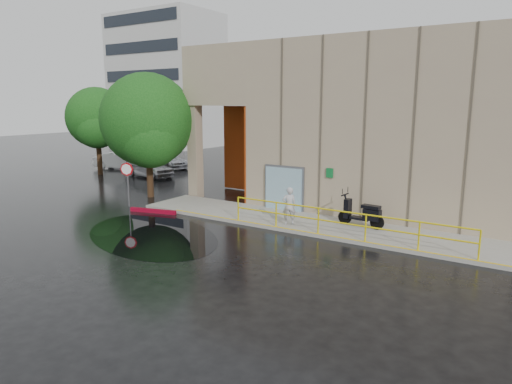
# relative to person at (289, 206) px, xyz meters

# --- Properties ---
(ground) EXTENTS (120.00, 120.00, 0.00)m
(ground) POSITION_rel_person_xyz_m (-1.71, -3.68, -0.94)
(ground) COLOR black
(ground) RESTS_ON ground
(sidewalk) EXTENTS (20.00, 3.00, 0.15)m
(sidewalk) POSITION_rel_person_xyz_m (2.29, 0.82, -0.87)
(sidewalk) COLOR gray
(sidewalk) RESTS_ON ground
(building) EXTENTS (20.00, 10.17, 8.00)m
(building) POSITION_rel_person_xyz_m (3.38, 7.30, 3.26)
(building) COLOR gray
(building) RESTS_ON ground
(guardrail) EXTENTS (9.56, 0.06, 1.03)m
(guardrail) POSITION_rel_person_xyz_m (2.54, -0.53, -0.27)
(guardrail) COLOR yellow
(guardrail) RESTS_ON sidewalk
(distant_building) EXTENTS (12.00, 8.08, 15.00)m
(distant_building) POSITION_rel_person_xyz_m (-29.71, 24.29, 6.56)
(distant_building) COLOR beige
(distant_building) RESTS_ON ground
(person) EXTENTS (0.69, 0.65, 1.59)m
(person) POSITION_rel_person_xyz_m (0.00, 0.00, 0.00)
(person) COLOR #B1B1B6
(person) RESTS_ON sidewalk
(scooter) EXTENTS (2.01, 0.79, 1.53)m
(scooter) POSITION_rel_person_xyz_m (2.67, 1.29, 0.09)
(scooter) COLOR black
(scooter) RESTS_ON sidewalk
(stop_sign) EXTENTS (0.62, 0.33, 2.24)m
(stop_sign) POSITION_rel_person_xyz_m (-8.70, -0.90, 0.71)
(stop_sign) COLOR slate
(stop_sign) RESTS_ON ground
(red_curb) EXTENTS (2.37, 0.76, 0.18)m
(red_curb) POSITION_rel_person_xyz_m (-6.71, -1.18, -0.85)
(red_curb) COLOR maroon
(red_curb) RESTS_ON ground
(puddle) EXTENTS (8.40, 6.93, 0.01)m
(puddle) POSITION_rel_person_xyz_m (-4.12, -3.83, -0.94)
(puddle) COLOR black
(puddle) RESTS_ON ground
(car_a) EXTENTS (4.31, 2.23, 1.40)m
(car_a) POSITION_rel_person_xyz_m (-14.57, 6.23, -0.24)
(car_a) COLOR #AFB0B6
(car_a) RESTS_ON ground
(car_b) EXTENTS (4.18, 2.44, 1.30)m
(car_b) POSITION_rel_person_xyz_m (-19.38, 7.77, -0.29)
(car_b) COLOR white
(car_b) RESTS_ON ground
(car_c) EXTENTS (4.69, 2.55, 1.29)m
(car_c) POSITION_rel_person_xyz_m (-16.71, 10.17, -0.30)
(car_c) COLOR silver
(car_c) RESTS_ON ground
(tree_near) EXTENTS (5.02, 5.02, 6.75)m
(tree_near) POSITION_rel_person_xyz_m (-9.37, 1.32, 3.09)
(tree_near) COLOR black
(tree_near) RESTS_ON ground
(tree_far) EXTENTS (4.26, 4.26, 6.22)m
(tree_far) POSITION_rel_person_xyz_m (-18.23, 5.01, 2.98)
(tree_far) COLOR black
(tree_far) RESTS_ON ground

